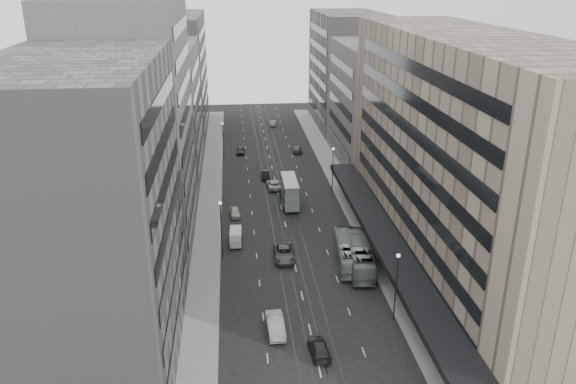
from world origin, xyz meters
name	(u,v)px	position (x,y,z in m)	size (l,w,h in m)	color
ground	(303,300)	(0.00, 0.00, 0.00)	(220.00, 220.00, 0.00)	black
sidewalk_right	(342,186)	(12.00, 37.50, 0.07)	(4.00, 125.00, 0.15)	gray
sidewalk_left	(211,191)	(-12.00, 37.50, 0.07)	(4.00, 125.00, 0.15)	gray
department_store	(463,156)	(21.45, 8.00, 14.95)	(19.20, 60.00, 30.00)	gray
building_right_mid	(377,104)	(21.50, 52.00, 12.00)	(15.00, 28.00, 24.00)	#545049
building_right_far	(347,71)	(21.50, 82.00, 14.00)	(15.00, 32.00, 28.00)	slate
building_left_a	(88,221)	(-21.50, -8.00, 15.00)	(15.00, 28.00, 30.00)	slate
building_left_b	(131,127)	(-21.50, 19.00, 17.00)	(15.00, 26.00, 34.00)	#545049
building_left_c	(157,114)	(-21.50, 46.00, 12.50)	(15.00, 28.00, 25.00)	slate
building_left_d	(172,76)	(-21.50, 79.00, 14.00)	(15.00, 38.00, 28.00)	slate
lamp_right_near	(397,279)	(9.70, -5.00, 5.20)	(0.44, 0.44, 8.32)	#262628
lamp_right_far	(333,165)	(9.70, 35.00, 5.20)	(0.44, 0.44, 8.32)	#262628
lamp_left_near	(221,223)	(-9.70, 12.00, 5.20)	(0.44, 0.44, 8.32)	#262628
lamp_left_far	(223,137)	(-9.70, 55.00, 5.20)	(0.44, 0.44, 8.32)	#262628
bus_near	(360,255)	(8.50, 7.44, 1.70)	(2.86, 12.23, 3.41)	gray
bus_far	(347,252)	(7.12, 8.81, 1.62)	(2.71, 11.60, 3.23)	#8F9A93
double_decker	(290,191)	(1.50, 29.79, 2.50)	(2.64, 8.47, 4.63)	gray
panel_van	(236,237)	(-7.80, 15.70, 1.29)	(1.93, 3.76, 2.33)	#B5ADA3
sedan_1	(275,325)	(-3.82, -6.03, 0.85)	(1.79, 5.14, 1.70)	#BBBAB6
sedan_2	(284,253)	(-1.28, 10.78, 0.81)	(2.69, 5.84, 1.62)	#505052
sedan_3	(319,348)	(0.33, -10.26, 0.67)	(1.88, 4.62, 1.34)	#242426
sedan_4	(235,212)	(-7.81, 26.06, 0.66)	(1.56, 3.89, 1.32)	#C2B5A0
sedan_5	(266,175)	(-1.72, 43.40, 0.69)	(1.46, 4.19, 1.38)	black
sedan_6	(274,185)	(-0.56, 38.03, 0.72)	(2.39, 5.18, 1.44)	#B5B5B1
sedan_7	(297,149)	(6.27, 59.80, 0.69)	(1.92, 4.73, 1.37)	#515253
sedan_8	(241,150)	(-6.05, 60.04, 0.71)	(1.67, 4.15, 1.41)	#2B2A2D
sedan_9	(273,123)	(2.77, 83.59, 0.68)	(1.43, 4.11, 1.36)	#A39A87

